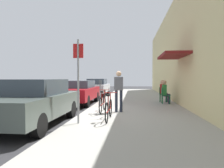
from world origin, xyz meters
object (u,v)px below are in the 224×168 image
seated_patron_1 (163,90)px  pedestrian_standing (119,88)px  seated_patron_0 (165,91)px  cafe_chair_1 (162,93)px  parked_car_0 (35,101)px  bicycle_1 (103,103)px  cafe_chair_0 (164,94)px  parked_car_2 (97,87)px  parked_car_1 (79,92)px  parking_meter (100,91)px  street_sign (78,74)px  bicycle_0 (109,109)px

seated_patron_1 → pedestrian_standing: bearing=-121.4°
seated_patron_0 → cafe_chair_1: 0.91m
parked_car_0 → pedestrian_standing: pedestrian_standing is taller
bicycle_1 → pedestrian_standing: 0.93m
cafe_chair_0 → cafe_chair_1: same height
parked_car_2 → parked_car_0: bearing=-90.0°
parked_car_1 → cafe_chair_0: (4.90, -0.27, -0.10)m
parking_meter → seated_patron_1: bearing=33.7°
parked_car_0 → bicycle_1: parked_car_0 is taller
bicycle_1 → cafe_chair_1: bicycle_1 is taller
cafe_chair_1 → street_sign: bearing=-118.9°
parking_meter → bicycle_0: size_ratio=0.77×
street_sign → bicycle_0: (0.88, 0.60, -1.16)m
parked_car_2 → seated_patron_0: (4.96, -6.31, 0.06)m
bicycle_0 → cafe_chair_0: size_ratio=1.97×
seated_patron_0 → pedestrian_standing: bearing=-128.2°
bicycle_0 → parked_car_2: bearing=102.2°
bicycle_1 → pedestrian_standing: size_ratio=1.01×
cafe_chair_0 → seated_patron_0: seated_patron_0 is taller
parked_car_0 → street_sign: (1.50, -0.19, 0.88)m
parking_meter → cafe_chair_1: size_ratio=1.52×
parked_car_2 → street_sign: 11.73m
parked_car_0 → bicycle_0: (2.38, 0.40, -0.28)m
cafe_chair_0 → parked_car_2: bearing=127.8°
parked_car_1 → street_sign: size_ratio=1.69×
pedestrian_standing → seated_patron_0: bearing=51.8°
bicycle_0 → seated_patron_1: size_ratio=1.33×
cafe_chair_0 → cafe_chair_1: size_ratio=1.00×
bicycle_1 → cafe_chair_0: bearing=45.9°
parked_car_0 → seated_patron_1: parked_car_0 is taller
cafe_chair_0 → street_sign: bearing=-122.7°
parked_car_0 → bicycle_0: 2.43m
bicycle_0 → parked_car_0: bearing=-170.4°
seated_patron_0 → pedestrian_standing: size_ratio=0.76×
seated_patron_1 → bicycle_0: bearing=-114.9°
parked_car_1 → cafe_chair_0: parked_car_1 is taller
parked_car_2 → parking_meter: (1.55, -7.72, 0.13)m
bicycle_1 → seated_patron_1: bearing=52.4°
parked_car_2 → bicycle_0: parked_car_2 is taller
street_sign → bicycle_0: size_ratio=1.52×
seated_patron_0 → parking_meter: bearing=-157.6°
parked_car_2 → parking_meter: parked_car_2 is taller
parked_car_1 → parking_meter: bearing=-47.4°
pedestrian_standing → parked_car_1: bearing=128.3°
bicycle_1 → cafe_chair_1: (2.98, 3.96, 0.14)m
seated_patron_0 → bicycle_1: bearing=-134.7°
parked_car_1 → bicycle_1: 3.87m
parked_car_1 → pedestrian_standing: size_ratio=2.59×
parked_car_2 → pedestrian_standing: pedestrian_standing is taller
cafe_chair_0 → pedestrian_standing: size_ratio=0.51×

